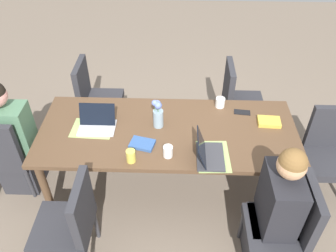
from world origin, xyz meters
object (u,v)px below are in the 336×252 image
object	(u,v)px
chair_far_right_mid	(238,98)
coffee_mug_centre_left	(168,151)
laptop_near_left_mid	(208,154)
laptop_head_left_left_near	(97,124)
book_red_cover	(269,122)
dining_table	(168,136)
person_near_left_mid	(275,214)
flower_vase	(158,113)
coffee_mug_near_right	(220,102)
chair_head_left_left_near	(5,151)
chair_far_left_far	(94,96)
book_blue_cover	(142,144)
chair_near_right_far	(70,221)
person_head_left_left_near	(14,144)
coffee_mug_near_left	(131,156)
phone_black	(242,112)
chair_head_right_right_near	(330,149)
chair_near_left_mid	(286,224)

from	to	relation	value
chair_far_right_mid	coffee_mug_centre_left	xyz separation A→B (m)	(-0.73, -1.14, 0.28)
laptop_near_left_mid	coffee_mug_centre_left	xyz separation A→B (m)	(-0.32, 0.01, 0.01)
laptop_head_left_left_near	book_red_cover	xyz separation A→B (m)	(1.53, 0.11, -0.02)
dining_table	person_near_left_mid	distance (m)	1.11
laptop_head_left_left_near	flower_vase	bearing A→B (deg)	4.52
coffee_mug_centre_left	coffee_mug_near_right	bearing A→B (deg)	55.06
person_near_left_mid	flower_vase	world-z (taller)	person_near_left_mid
chair_head_left_left_near	laptop_head_left_left_near	world-z (taller)	laptop_head_left_left_near
chair_far_left_far	coffee_mug_near_right	distance (m)	1.43
chair_far_left_far	dining_table	bearing A→B (deg)	-44.03
book_red_cover	book_blue_cover	size ratio (longest dim) A/B	1.00
chair_near_right_far	coffee_mug_centre_left	bearing A→B (deg)	34.39
person_head_left_left_near	laptop_near_left_mid	size ratio (longest dim) A/B	3.73
coffee_mug_near_left	phone_black	bearing A→B (deg)	34.12
chair_far_right_mid	chair_head_left_left_near	bearing A→B (deg)	-157.94
person_near_left_mid	chair_far_left_far	world-z (taller)	person_near_left_mid
chair_near_right_far	coffee_mug_centre_left	world-z (taller)	chair_near_right_far
chair_head_left_left_near	chair_far_right_mid	distance (m)	2.41
coffee_mug_near_right	phone_black	distance (m)	0.23
chair_head_left_left_near	chair_near_right_far	size ratio (longest dim) A/B	1.00
flower_vase	phone_black	size ratio (longest dim) A/B	1.84
chair_head_right_right_near	phone_black	bearing A→B (deg)	164.08
chair_head_left_left_near	coffee_mug_near_left	distance (m)	1.28
chair_near_left_mid	book_blue_cover	xyz separation A→B (m)	(-1.12, 0.58, 0.24)
dining_table	chair_far_left_far	size ratio (longest dim) A/B	2.53
person_head_left_left_near	book_red_cover	bearing A→B (deg)	3.23
chair_head_right_right_near	chair_head_left_left_near	bearing A→B (deg)	-177.64
laptop_near_left_mid	chair_near_right_far	bearing A→B (deg)	-155.07
flower_vase	coffee_mug_near_left	xyz separation A→B (m)	(-0.19, -0.44, -0.09)
person_near_left_mid	coffee_mug_near_right	bearing A→B (deg)	108.22
person_head_left_left_near	chair_near_left_mid	world-z (taller)	person_head_left_left_near
coffee_mug_near_right	phone_black	xyz separation A→B (m)	(0.20, -0.09, -0.04)
chair_far_left_far	chair_near_right_far	bearing A→B (deg)	-85.25
coffee_mug_near_right	book_blue_cover	size ratio (longest dim) A/B	0.46
chair_near_left_mid	chair_far_right_mid	world-z (taller)	same
chair_head_left_left_near	coffee_mug_near_left	size ratio (longest dim) A/B	8.18
book_blue_cover	flower_vase	bearing A→B (deg)	79.27
laptop_head_left_left_near	book_blue_cover	distance (m)	0.47
chair_near_left_mid	book_blue_cover	size ratio (longest dim) A/B	4.50
chair_near_left_mid	laptop_head_left_left_near	distance (m)	1.75
dining_table	book_red_cover	size ratio (longest dim) A/B	11.40
chair_near_right_far	flower_vase	bearing A→B (deg)	54.46
chair_far_right_mid	phone_black	distance (m)	0.60
dining_table	chair_near_right_far	bearing A→B (deg)	-131.36
person_near_left_mid	coffee_mug_near_left	world-z (taller)	person_near_left_mid
coffee_mug_centre_left	chair_far_right_mid	bearing A→B (deg)	57.31
flower_vase	coffee_mug_near_right	world-z (taller)	flower_vase
chair_far_right_mid	coffee_mug_near_right	xyz separation A→B (m)	(-0.26, -0.46, 0.27)
laptop_near_left_mid	book_red_cover	world-z (taller)	laptop_near_left_mid
chair_far_left_far	flower_vase	distance (m)	1.13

